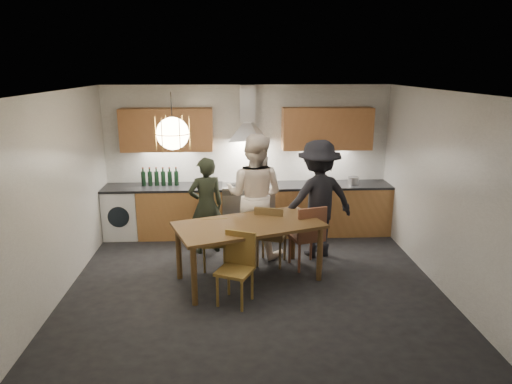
{
  "coord_description": "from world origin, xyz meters",
  "views": [
    {
      "loc": [
        -0.27,
        -5.74,
        2.89
      ],
      "look_at": [
        0.05,
        0.4,
        1.2
      ],
      "focal_mm": 32.0,
      "sensor_mm": 36.0,
      "label": 1
    }
  ],
  "objects_px": {
    "wine_bottles": "(160,176)",
    "mixing_bowl": "(317,183)",
    "person_left": "(206,206)",
    "person_mid": "(255,195)",
    "stock_pot": "(353,181)",
    "person_right": "(318,199)",
    "dining_table": "(249,230)",
    "chair_front": "(238,263)",
    "chair_back_left": "(214,240)"
  },
  "relations": [
    {
      "from": "dining_table",
      "to": "person_mid",
      "type": "xyz_separation_m",
      "value": [
        0.13,
        0.93,
        0.23
      ]
    },
    {
      "from": "mixing_bowl",
      "to": "person_right",
      "type": "bearing_deg",
      "value": -99.52
    },
    {
      "from": "person_right",
      "to": "dining_table",
      "type": "bearing_deg",
      "value": 21.31
    },
    {
      "from": "mixing_bowl",
      "to": "wine_bottles",
      "type": "relative_size",
      "value": 0.48
    },
    {
      "from": "dining_table",
      "to": "wine_bottles",
      "type": "distance_m",
      "value": 2.41
    },
    {
      "from": "chair_back_left",
      "to": "chair_front",
      "type": "height_order",
      "value": "chair_front"
    },
    {
      "from": "person_left",
      "to": "chair_front",
      "type": "bearing_deg",
      "value": 87.29
    },
    {
      "from": "mixing_bowl",
      "to": "wine_bottles",
      "type": "xyz_separation_m",
      "value": [
        -2.73,
        0.11,
        0.12
      ]
    },
    {
      "from": "stock_pot",
      "to": "person_left",
      "type": "bearing_deg",
      "value": -163.9
    },
    {
      "from": "dining_table",
      "to": "person_mid",
      "type": "bearing_deg",
      "value": 62.44
    },
    {
      "from": "person_left",
      "to": "person_right",
      "type": "bearing_deg",
      "value": 154.24
    },
    {
      "from": "dining_table",
      "to": "chair_back_left",
      "type": "xyz_separation_m",
      "value": [
        -0.49,
        0.32,
        -0.26
      ]
    },
    {
      "from": "person_left",
      "to": "stock_pot",
      "type": "bearing_deg",
      "value": 177.25
    },
    {
      "from": "wine_bottles",
      "to": "mixing_bowl",
      "type": "bearing_deg",
      "value": -2.38
    },
    {
      "from": "dining_table",
      "to": "wine_bottles",
      "type": "height_order",
      "value": "wine_bottles"
    },
    {
      "from": "chair_back_left",
      "to": "person_right",
      "type": "relative_size",
      "value": 0.45
    },
    {
      "from": "dining_table",
      "to": "person_mid",
      "type": "relative_size",
      "value": 1.13
    },
    {
      "from": "chair_back_left",
      "to": "mixing_bowl",
      "type": "relative_size",
      "value": 2.7
    },
    {
      "from": "chair_front",
      "to": "person_left",
      "type": "xyz_separation_m",
      "value": [
        -0.47,
        1.62,
        0.26
      ]
    },
    {
      "from": "chair_back_left",
      "to": "mixing_bowl",
      "type": "bearing_deg",
      "value": -144.72
    },
    {
      "from": "person_left",
      "to": "wine_bottles",
      "type": "xyz_separation_m",
      "value": [
        -0.83,
        0.84,
        0.28
      ]
    },
    {
      "from": "stock_pot",
      "to": "chair_back_left",
      "type": "bearing_deg",
      "value": -148.81
    },
    {
      "from": "stock_pot",
      "to": "wine_bottles",
      "type": "xyz_separation_m",
      "value": [
        -3.37,
        0.11,
        0.1
      ]
    },
    {
      "from": "person_mid",
      "to": "mixing_bowl",
      "type": "relative_size",
      "value": 6.25
    },
    {
      "from": "dining_table",
      "to": "person_mid",
      "type": "height_order",
      "value": "person_mid"
    },
    {
      "from": "stock_pot",
      "to": "wine_bottles",
      "type": "bearing_deg",
      "value": 178.08
    },
    {
      "from": "chair_back_left",
      "to": "person_mid",
      "type": "distance_m",
      "value": 0.99
    },
    {
      "from": "mixing_bowl",
      "to": "stock_pot",
      "type": "xyz_separation_m",
      "value": [
        0.64,
        0.0,
        0.03
      ]
    },
    {
      "from": "person_mid",
      "to": "person_right",
      "type": "bearing_deg",
      "value": -164.31
    },
    {
      "from": "chair_back_left",
      "to": "person_right",
      "type": "distance_m",
      "value": 1.73
    },
    {
      "from": "person_left",
      "to": "mixing_bowl",
      "type": "height_order",
      "value": "person_left"
    },
    {
      "from": "person_mid",
      "to": "person_right",
      "type": "relative_size",
      "value": 1.05
    },
    {
      "from": "wine_bottles",
      "to": "chair_front",
      "type": "bearing_deg",
      "value": -62.13
    },
    {
      "from": "mixing_bowl",
      "to": "person_mid",
      "type": "bearing_deg",
      "value": -143.41
    },
    {
      "from": "person_mid",
      "to": "dining_table",
      "type": "bearing_deg",
      "value": 103.75
    },
    {
      "from": "person_left",
      "to": "person_right",
      "type": "distance_m",
      "value": 1.76
    },
    {
      "from": "dining_table",
      "to": "chair_front",
      "type": "relative_size",
      "value": 2.41
    },
    {
      "from": "person_left",
      "to": "person_mid",
      "type": "height_order",
      "value": "person_mid"
    },
    {
      "from": "person_mid",
      "to": "wine_bottles",
      "type": "xyz_separation_m",
      "value": [
        -1.6,
        0.95,
        0.1
      ]
    },
    {
      "from": "dining_table",
      "to": "wine_bottles",
      "type": "relative_size",
      "value": 3.39
    },
    {
      "from": "chair_front",
      "to": "mixing_bowl",
      "type": "height_order",
      "value": "mixing_bowl"
    },
    {
      "from": "person_mid",
      "to": "mixing_bowl",
      "type": "xyz_separation_m",
      "value": [
        1.13,
        0.84,
        -0.03
      ]
    },
    {
      "from": "person_left",
      "to": "wine_bottles",
      "type": "relative_size",
      "value": 2.42
    },
    {
      "from": "dining_table",
      "to": "mixing_bowl",
      "type": "xyz_separation_m",
      "value": [
        1.26,
        1.77,
        0.21
      ]
    },
    {
      "from": "dining_table",
      "to": "mixing_bowl",
      "type": "distance_m",
      "value": 2.18
    },
    {
      "from": "person_right",
      "to": "mixing_bowl",
      "type": "distance_m",
      "value": 0.95
    },
    {
      "from": "chair_front",
      "to": "person_left",
      "type": "distance_m",
      "value": 1.71
    },
    {
      "from": "person_right",
      "to": "mixing_bowl",
      "type": "xyz_separation_m",
      "value": [
        0.16,
        0.94,
        0.02
      ]
    },
    {
      "from": "person_right",
      "to": "stock_pot",
      "type": "relative_size",
      "value": 10.11
    },
    {
      "from": "person_left",
      "to": "mixing_bowl",
      "type": "relative_size",
      "value": 5.04
    }
  ]
}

